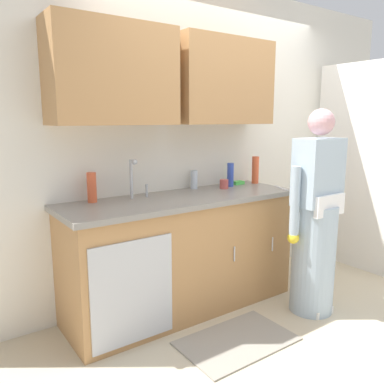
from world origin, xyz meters
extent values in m
plane|color=beige|center=(0.00, 0.00, 0.00)|extent=(9.00, 9.00, 0.00)
cube|color=silver|center=(0.00, 1.05, 1.35)|extent=(4.80, 0.10, 2.70)
cube|color=#B27F4C|center=(-1.04, 0.83, 1.85)|extent=(0.91, 0.34, 0.70)
cube|color=#B27F4C|center=(-0.05, 0.83, 1.85)|extent=(0.91, 0.34, 0.70)
cube|color=silver|center=(1.45, 0.40, 1.05)|extent=(0.04, 1.10, 2.10)
cube|color=#B27F4C|center=(-0.55, 0.70, 0.45)|extent=(1.90, 0.60, 0.90)
cube|color=#B7BABF|center=(-1.15, 0.39, 0.41)|extent=(0.60, 0.01, 0.72)
cylinder|color=silver|center=(-0.27, 0.39, 0.50)|extent=(0.01, 0.01, 0.12)
cylinder|color=silver|center=(0.16, 0.39, 0.50)|extent=(0.01, 0.01, 0.12)
cube|color=gray|center=(-0.55, 0.70, 0.92)|extent=(1.96, 0.66, 0.04)
cube|color=#B7BABF|center=(-0.88, 0.70, 0.92)|extent=(0.50, 0.36, 0.03)
cylinder|color=#B7BABF|center=(-0.92, 0.85, 1.09)|extent=(0.02, 0.02, 0.30)
sphere|color=#B7BABF|center=(-0.92, 0.79, 1.23)|extent=(0.04, 0.04, 0.04)
cylinder|color=#B7BABF|center=(-0.79, 0.85, 0.99)|extent=(0.02, 0.02, 0.10)
cube|color=white|center=(0.28, 0.04, 0.03)|extent=(0.20, 0.26, 0.06)
cylinder|color=#A3B7C6|center=(0.28, 0.06, 0.44)|extent=(0.34, 0.34, 0.88)
cube|color=#A3B7C6|center=(0.28, 0.06, 1.14)|extent=(0.38, 0.22, 0.52)
sphere|color=#D19A9D|center=(0.28, 0.06, 1.52)|extent=(0.20, 0.20, 0.20)
cube|color=white|center=(0.28, -0.06, 0.90)|extent=(0.32, 0.04, 0.16)
cylinder|color=#A3B7C6|center=(0.05, 0.08, 0.93)|extent=(0.07, 0.07, 0.55)
sphere|color=yellow|center=(0.05, 0.08, 0.65)|extent=(0.09, 0.09, 0.09)
cylinder|color=#A3B7C6|center=(0.51, 0.08, 0.93)|extent=(0.07, 0.07, 0.55)
sphere|color=yellow|center=(0.51, 0.08, 0.65)|extent=(0.09, 0.09, 0.09)
cube|color=gray|center=(-0.53, 0.05, 0.01)|extent=(0.80, 0.50, 0.01)
cylinder|color=#E05933|center=(-1.21, 0.90, 1.05)|extent=(0.07, 0.07, 0.22)
cylinder|color=#E05933|center=(0.38, 0.84, 1.07)|extent=(0.06, 0.06, 0.26)
cylinder|color=silver|center=(-0.27, 0.93, 1.02)|extent=(0.06, 0.06, 0.16)
cylinder|color=#334CB2|center=(0.07, 0.84, 1.05)|extent=(0.06, 0.06, 0.21)
cylinder|color=#B24C47|center=(-0.05, 0.79, 0.98)|extent=(0.08, 0.08, 0.08)
cube|color=silver|center=(0.37, 0.50, 0.94)|extent=(0.11, 0.23, 0.01)
cube|color=#4CBF4C|center=(0.20, 0.89, 0.96)|extent=(0.11, 0.07, 0.03)
camera|label=1|loc=(-2.23, -1.82, 1.54)|focal=36.59mm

